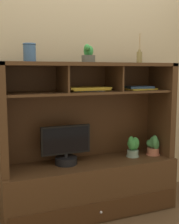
{
  "coord_description": "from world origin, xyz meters",
  "views": [
    {
      "loc": [
        -0.98,
        -2.42,
        1.32
      ],
      "look_at": [
        0.0,
        0.0,
        0.95
      ],
      "focal_mm": 46.85,
      "sensor_mm": 36.0,
      "label": 1
    }
  ],
  "objects_px": {
    "magazine_stack_centre": "(87,89)",
    "potted_succulent": "(88,55)",
    "media_console": "(89,169)",
    "magazine_stack_left": "(139,88)",
    "potted_fern": "(154,145)",
    "tv_monitor": "(66,148)",
    "diffuser_bottle": "(139,57)",
    "potted_orchid": "(133,146)",
    "ceramic_vase": "(30,53)"
  },
  "relations": [
    {
      "from": "potted_succulent",
      "to": "ceramic_vase",
      "type": "distance_m",
      "value": 0.52
    },
    {
      "from": "potted_orchid",
      "to": "diffuser_bottle",
      "type": "height_order",
      "value": "diffuser_bottle"
    },
    {
      "from": "magazine_stack_centre",
      "to": "diffuser_bottle",
      "type": "distance_m",
      "value": 0.61
    },
    {
      "from": "tv_monitor",
      "to": "diffuser_bottle",
      "type": "xyz_separation_m",
      "value": [
        0.75,
        0.01,
        0.82
      ]
    },
    {
      "from": "magazine_stack_left",
      "to": "diffuser_bottle",
      "type": "bearing_deg",
      "value": 67.41
    },
    {
      "from": "media_console",
      "to": "potted_orchid",
      "type": "bearing_deg",
      "value": -2.67
    },
    {
      "from": "magazine_stack_centre",
      "to": "potted_succulent",
      "type": "distance_m",
      "value": 0.3
    },
    {
      "from": "tv_monitor",
      "to": "diffuser_bottle",
      "type": "bearing_deg",
      "value": 1.02
    },
    {
      "from": "potted_orchid",
      "to": "potted_fern",
      "type": "distance_m",
      "value": 0.22
    },
    {
      "from": "tv_monitor",
      "to": "ceramic_vase",
      "type": "height_order",
      "value": "ceramic_vase"
    },
    {
      "from": "media_console",
      "to": "tv_monitor",
      "type": "relative_size",
      "value": 3.56
    },
    {
      "from": "tv_monitor",
      "to": "ceramic_vase",
      "type": "relative_size",
      "value": 2.95
    },
    {
      "from": "media_console",
      "to": "potted_fern",
      "type": "height_order",
      "value": "media_console"
    },
    {
      "from": "potted_succulent",
      "to": "potted_fern",
      "type": "bearing_deg",
      "value": -5.35
    },
    {
      "from": "ceramic_vase",
      "to": "magazine_stack_left",
      "type": "bearing_deg",
      "value": -0.59
    },
    {
      "from": "potted_orchid",
      "to": "magazine_stack_left",
      "type": "xyz_separation_m",
      "value": [
        0.06,
        0.02,
        0.57
      ]
    },
    {
      "from": "tv_monitor",
      "to": "diffuser_bottle",
      "type": "relative_size",
      "value": 1.6
    },
    {
      "from": "media_console",
      "to": "magazine_stack_left",
      "type": "height_order",
      "value": "media_console"
    },
    {
      "from": "tv_monitor",
      "to": "potted_orchid",
      "type": "xyz_separation_m",
      "value": [
        0.68,
        -0.02,
        -0.05
      ]
    },
    {
      "from": "potted_orchid",
      "to": "magazine_stack_left",
      "type": "bearing_deg",
      "value": 16.85
    },
    {
      "from": "tv_monitor",
      "to": "media_console",
      "type": "bearing_deg",
      "value": 0.27
    },
    {
      "from": "media_console",
      "to": "tv_monitor",
      "type": "distance_m",
      "value": 0.31
    },
    {
      "from": "tv_monitor",
      "to": "potted_succulent",
      "type": "xyz_separation_m",
      "value": [
        0.22,
        0.02,
        0.82
      ]
    },
    {
      "from": "media_console",
      "to": "potted_succulent",
      "type": "bearing_deg",
      "value": 94.49
    },
    {
      "from": "potted_fern",
      "to": "magazine_stack_left",
      "type": "bearing_deg",
      "value": 164.03
    },
    {
      "from": "magazine_stack_centre",
      "to": "tv_monitor",
      "type": "bearing_deg",
      "value": -175.96
    },
    {
      "from": "magazine_stack_centre",
      "to": "ceramic_vase",
      "type": "relative_size",
      "value": 2.57
    },
    {
      "from": "potted_orchid",
      "to": "ceramic_vase",
      "type": "xyz_separation_m",
      "value": [
        -0.97,
        0.03,
        0.88
      ]
    },
    {
      "from": "potted_fern",
      "to": "diffuser_bottle",
      "type": "height_order",
      "value": "diffuser_bottle"
    },
    {
      "from": "potted_orchid",
      "to": "magazine_stack_left",
      "type": "distance_m",
      "value": 0.57
    },
    {
      "from": "tv_monitor",
      "to": "potted_succulent",
      "type": "distance_m",
      "value": 0.85
    },
    {
      "from": "potted_orchid",
      "to": "potted_succulent",
      "type": "xyz_separation_m",
      "value": [
        -0.45,
        0.04,
        0.87
      ]
    },
    {
      "from": "magazine_stack_left",
      "to": "potted_fern",
      "type": "bearing_deg",
      "value": -15.97
    },
    {
      "from": "potted_fern",
      "to": "diffuser_bottle",
      "type": "bearing_deg",
      "value": 158.65
    },
    {
      "from": "tv_monitor",
      "to": "potted_orchid",
      "type": "distance_m",
      "value": 0.68
    },
    {
      "from": "magazine_stack_centre",
      "to": "ceramic_vase",
      "type": "distance_m",
      "value": 0.6
    },
    {
      "from": "potted_succulent",
      "to": "diffuser_bottle",
      "type": "bearing_deg",
      "value": -0.44
    },
    {
      "from": "potted_succulent",
      "to": "tv_monitor",
      "type": "bearing_deg",
      "value": -175.55
    },
    {
      "from": "magazine_stack_left",
      "to": "diffuser_bottle",
      "type": "distance_m",
      "value": 0.3
    },
    {
      "from": "media_console",
      "to": "potted_fern",
      "type": "relative_size",
      "value": 7.82
    },
    {
      "from": "magazine_stack_left",
      "to": "ceramic_vase",
      "type": "relative_size",
      "value": 2.04
    },
    {
      "from": "media_console",
      "to": "magazine_stack_left",
      "type": "relative_size",
      "value": 5.14
    },
    {
      "from": "media_console",
      "to": "potted_succulent",
      "type": "xyz_separation_m",
      "value": [
        -0.0,
        0.02,
        1.04
      ]
    },
    {
      "from": "tv_monitor",
      "to": "magazine_stack_centre",
      "type": "relative_size",
      "value": 1.15
    },
    {
      "from": "media_console",
      "to": "potted_succulent",
      "type": "relative_size",
      "value": 10.06
    },
    {
      "from": "potted_fern",
      "to": "ceramic_vase",
      "type": "height_order",
      "value": "ceramic_vase"
    },
    {
      "from": "potted_fern",
      "to": "ceramic_vase",
      "type": "relative_size",
      "value": 1.34
    },
    {
      "from": "tv_monitor",
      "to": "ceramic_vase",
      "type": "distance_m",
      "value": 0.88
    },
    {
      "from": "tv_monitor",
      "to": "potted_orchid",
      "type": "bearing_deg",
      "value": -1.7
    },
    {
      "from": "media_console",
      "to": "magazine_stack_left",
      "type": "xyz_separation_m",
      "value": [
        0.52,
        -0.0,
        0.74
      ]
    }
  ]
}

